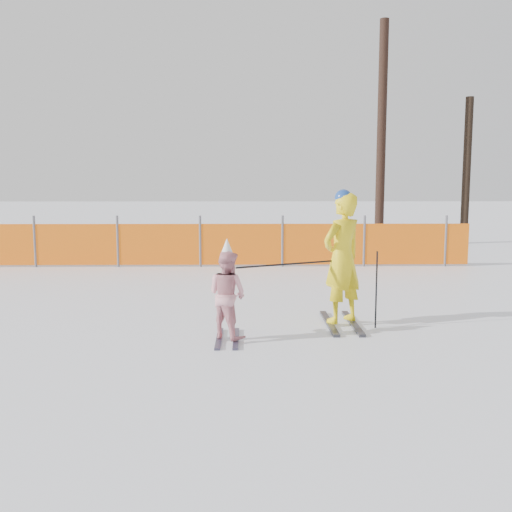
{
  "coord_description": "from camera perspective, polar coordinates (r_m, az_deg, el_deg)",
  "views": [
    {
      "loc": [
        -0.12,
        -7.43,
        2.0
      ],
      "look_at": [
        0.0,
        0.5,
        1.0
      ],
      "focal_mm": 40.0,
      "sensor_mm": 36.0,
      "label": 1
    }
  ],
  "objects": [
    {
      "name": "ground",
      "position": [
        7.69,
        0.06,
        -7.88
      ],
      "size": [
        120.0,
        120.0,
        0.0
      ],
      "primitive_type": "plane",
      "color": "white",
      "rests_on": "ground"
    },
    {
      "name": "adult",
      "position": [
        8.15,
        8.62,
        -0.18
      ],
      "size": [
        0.8,
        1.42,
        1.93
      ],
      "color": "black",
      "rests_on": "ground"
    },
    {
      "name": "child",
      "position": [
        7.33,
        -2.89,
        -3.8
      ],
      "size": [
        0.7,
        0.98,
        1.32
      ],
      "color": "black",
      "rests_on": "ground"
    },
    {
      "name": "ski_poles",
      "position": [
        7.83,
        6.92,
        -1.9
      ],
      "size": [
        1.96,
        0.69,
        1.08
      ],
      "color": "black",
      "rests_on": "ground"
    },
    {
      "name": "safety_fence",
      "position": [
        14.0,
        -8.63,
        1.18
      ],
      "size": [
        14.59,
        0.06,
        1.25
      ],
      "color": "#595960",
      "rests_on": "ground"
    },
    {
      "name": "tree_trunks",
      "position": [
        19.65,
        15.43,
        10.35
      ],
      "size": [
        3.34,
        0.94,
        7.17
      ],
      "color": "black",
      "rests_on": "ground"
    }
  ]
}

